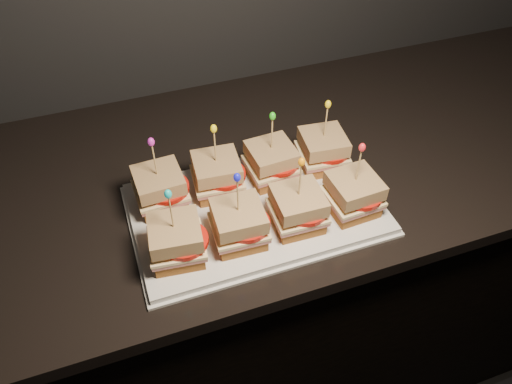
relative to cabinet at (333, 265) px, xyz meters
name	(u,v)px	position (x,y,z in m)	size (l,w,h in m)	color
cabinet	(333,265)	(0.00, 0.00, 0.00)	(2.60, 0.64, 0.88)	black
granite_slab	(355,144)	(0.00, 0.00, 0.45)	(2.64, 0.68, 0.03)	black
platter	(256,209)	(-0.29, -0.14, 0.48)	(0.46, 0.29, 0.02)	silver
platter_rim	(256,211)	(-0.29, -0.14, 0.47)	(0.48, 0.30, 0.01)	silver
sandwich_0_bread_bot	(162,199)	(-0.45, -0.07, 0.50)	(0.08, 0.08, 0.02)	#5B2F0F
sandwich_0_ham	(161,193)	(-0.45, -0.07, 0.52)	(0.09, 0.09, 0.01)	#C66860
sandwich_0_cheese	(160,190)	(-0.45, -0.07, 0.52)	(0.09, 0.09, 0.01)	#FFE2A0
sandwich_0_tomato	(167,188)	(-0.44, -0.08, 0.53)	(0.08, 0.08, 0.01)	#B8160C
sandwich_0_bread_top	(158,180)	(-0.45, -0.07, 0.55)	(0.09, 0.09, 0.03)	brown
sandwich_0_pick	(155,162)	(-0.45, -0.07, 0.59)	(0.00, 0.00, 0.09)	tan
sandwich_0_frill	(151,142)	(-0.45, -0.07, 0.64)	(0.01, 0.01, 0.02)	#C322AC
sandwich_1_bread_bot	(218,185)	(-0.34, -0.07, 0.50)	(0.08, 0.08, 0.02)	#5B2F0F
sandwich_1_ham	(217,179)	(-0.34, -0.07, 0.52)	(0.09, 0.09, 0.01)	#C66860
sandwich_1_cheese	(217,177)	(-0.34, -0.07, 0.52)	(0.09, 0.09, 0.01)	#FFE2A0
sandwich_1_tomato	(224,174)	(-0.33, -0.08, 0.53)	(0.08, 0.08, 0.01)	#B8160C
sandwich_1_bread_top	(216,166)	(-0.34, -0.07, 0.55)	(0.09, 0.09, 0.03)	brown
sandwich_1_pick	(215,148)	(-0.34, -0.07, 0.59)	(0.00, 0.00, 0.09)	tan
sandwich_1_frill	(214,129)	(-0.34, -0.07, 0.64)	(0.01, 0.01, 0.02)	yellow
sandwich_2_bread_bot	(271,172)	(-0.23, -0.07, 0.50)	(0.08, 0.08, 0.02)	#5B2F0F
sandwich_2_ham	(271,167)	(-0.23, -0.07, 0.52)	(0.09, 0.09, 0.01)	#C66860
sandwich_2_cheese	(271,164)	(-0.23, -0.07, 0.52)	(0.09, 0.09, 0.01)	#FFE2A0
sandwich_2_tomato	(278,162)	(-0.22, -0.08, 0.53)	(0.08, 0.08, 0.01)	#B8160C
sandwich_2_bread_top	(271,154)	(-0.23, -0.07, 0.55)	(0.09, 0.09, 0.03)	brown
sandwich_2_pick	(272,136)	(-0.23, -0.07, 0.59)	(0.00, 0.00, 0.09)	tan
sandwich_2_frill	(273,116)	(-0.23, -0.07, 0.64)	(0.01, 0.01, 0.02)	green
sandwich_3_bread_bot	(321,160)	(-0.12, -0.07, 0.50)	(0.08, 0.08, 0.02)	#5B2F0F
sandwich_3_ham	(322,154)	(-0.12, -0.07, 0.52)	(0.09, 0.09, 0.01)	#C66860
sandwich_3_cheese	(322,152)	(-0.12, -0.07, 0.52)	(0.09, 0.09, 0.01)	#FFE2A0
sandwich_3_tomato	(329,150)	(-0.11, -0.08, 0.53)	(0.08, 0.08, 0.01)	#B8160C
sandwich_3_bread_top	(324,142)	(-0.12, -0.07, 0.55)	(0.09, 0.09, 0.03)	brown
sandwich_3_pick	(326,124)	(-0.12, -0.07, 0.59)	(0.00, 0.00, 0.09)	tan
sandwich_3_frill	(328,104)	(-0.12, -0.07, 0.64)	(0.01, 0.01, 0.02)	yellow
sandwich_4_bread_bot	(178,251)	(-0.45, -0.20, 0.50)	(0.08, 0.08, 0.02)	#5B2F0F
sandwich_4_ham	(177,245)	(-0.45, -0.20, 0.52)	(0.09, 0.09, 0.01)	#C66860
sandwich_4_cheese	(177,242)	(-0.45, -0.20, 0.52)	(0.09, 0.09, 0.01)	#FFE2A0
sandwich_4_tomato	(184,240)	(-0.44, -0.21, 0.53)	(0.08, 0.08, 0.01)	#B8160C
sandwich_4_bread_top	(175,232)	(-0.45, -0.20, 0.55)	(0.09, 0.09, 0.03)	brown
sandwich_4_pick	(171,214)	(-0.45, -0.20, 0.59)	(0.00, 0.00, 0.09)	tan
sandwich_4_frill	(168,194)	(-0.45, -0.20, 0.64)	(0.01, 0.01, 0.02)	#13B4B7
sandwich_5_bread_bot	(239,234)	(-0.34, -0.20, 0.50)	(0.08, 0.08, 0.02)	#5B2F0F
sandwich_5_ham	(239,229)	(-0.34, -0.20, 0.52)	(0.09, 0.09, 0.01)	#C66860
sandwich_5_cheese	(239,226)	(-0.34, -0.20, 0.52)	(0.09, 0.09, 0.01)	#FFE2A0
sandwich_5_tomato	(246,224)	(-0.33, -0.21, 0.53)	(0.08, 0.08, 0.01)	#B8160C
sandwich_5_bread_top	(238,216)	(-0.34, -0.20, 0.55)	(0.09, 0.09, 0.03)	brown
sandwich_5_pick	(238,197)	(-0.34, -0.20, 0.59)	(0.00, 0.00, 0.09)	tan
sandwich_5_frill	(237,177)	(-0.34, -0.20, 0.64)	(0.01, 0.01, 0.02)	#161AE0
sandwich_6_bread_bot	(297,219)	(-0.23, -0.20, 0.50)	(0.08, 0.08, 0.02)	#5B2F0F
sandwich_6_ham	(297,213)	(-0.23, -0.20, 0.52)	(0.09, 0.09, 0.01)	#C66860
sandwich_6_cheese	(297,210)	(-0.23, -0.20, 0.52)	(0.09, 0.09, 0.01)	#FFE2A0
sandwich_6_tomato	(305,208)	(-0.22, -0.21, 0.53)	(0.08, 0.08, 0.01)	#B8160C
sandwich_6_bread_top	(298,200)	(-0.23, -0.20, 0.55)	(0.09, 0.09, 0.03)	brown
sandwich_6_pick	(300,182)	(-0.23, -0.20, 0.59)	(0.00, 0.00, 0.09)	tan
sandwich_6_frill	(302,162)	(-0.23, -0.20, 0.64)	(0.01, 0.01, 0.02)	orange
sandwich_7_bread_bot	(351,204)	(-0.12, -0.20, 0.50)	(0.08, 0.08, 0.02)	#5B2F0F
sandwich_7_ham	(352,198)	(-0.12, -0.20, 0.52)	(0.09, 0.09, 0.01)	#C66860
sandwich_7_cheese	(353,196)	(-0.12, -0.20, 0.52)	(0.09, 0.09, 0.01)	#FFE2A0
sandwich_7_tomato	(361,194)	(-0.11, -0.21, 0.53)	(0.08, 0.08, 0.01)	#B8160C
sandwich_7_bread_top	(355,186)	(-0.12, -0.20, 0.55)	(0.09, 0.09, 0.03)	brown
sandwich_7_pick	(358,167)	(-0.12, -0.20, 0.59)	(0.00, 0.00, 0.09)	tan
sandwich_7_frill	(362,147)	(-0.12, -0.20, 0.64)	(0.01, 0.01, 0.02)	red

